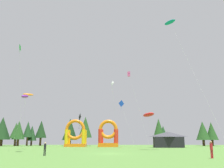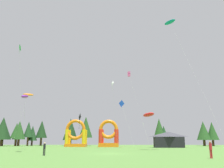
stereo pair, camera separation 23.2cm
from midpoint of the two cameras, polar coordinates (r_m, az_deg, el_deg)
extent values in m
plane|color=#548438|center=(36.25, -0.67, -16.03)|extent=(120.00, 120.00, 0.00)
ellipsoid|color=purple|center=(43.45, -19.65, -2.78)|extent=(1.21, 2.63, 1.02)
cylinder|color=silver|center=(43.78, -19.75, -8.82)|extent=(0.15, 1.77, 9.06)
pyramid|color=black|center=(49.23, -7.60, -7.73)|extent=(0.71, 1.02, 1.05)
cylinder|color=black|center=(49.17, -7.55, -9.07)|extent=(0.04, 0.04, 2.30)
cylinder|color=silver|center=(49.90, -7.16, -11.45)|extent=(0.51, 1.77, 6.33)
ellipsoid|color=orange|center=(53.70, -18.91, -2.36)|extent=(2.27, 1.79, 0.61)
cylinder|color=silver|center=(52.86, -20.72, -8.18)|extent=(2.22, 1.27, 11.16)
ellipsoid|color=red|center=(50.21, 8.71, -7.13)|extent=(2.80, 3.45, 1.17)
cylinder|color=silver|center=(49.53, 9.27, -11.04)|extent=(0.63, 1.00, 6.91)
pyramid|color=green|center=(48.56, -20.82, 7.89)|extent=(0.91, 1.16, 1.10)
cylinder|color=green|center=(48.39, -20.78, 7.28)|extent=(0.04, 0.04, 1.11)
cylinder|color=silver|center=(47.38, -20.53, -3.23)|extent=(0.78, 2.85, 18.54)
pyramid|color=blue|center=(61.56, 2.27, -4.68)|extent=(1.23, 1.02, 1.25)
cylinder|color=blue|center=(61.38, 2.33, -5.38)|extent=(0.04, 0.04, 1.50)
cylinder|color=silver|center=(60.67, 3.94, -9.66)|extent=(3.30, 0.61, 10.76)
cube|color=#EA599E|center=(58.98, 4.13, 2.06)|extent=(0.70, 0.70, 0.52)
cube|color=#EA599E|center=(59.14, 4.12, 2.64)|extent=(0.70, 0.70, 0.52)
cylinder|color=silver|center=(56.81, 6.52, -5.98)|extent=(4.41, 1.43, 17.49)
pyramid|color=white|center=(57.58, 0.10, 0.15)|extent=(0.88, 1.05, 0.99)
cylinder|color=white|center=(57.43, 0.16, -0.69)|extent=(0.04, 0.04, 1.67)
cylinder|color=silver|center=(59.16, 0.86, -7.57)|extent=(1.22, 5.60, 14.97)
ellipsoid|color=#0C7F7A|center=(51.75, 13.54, 13.94)|extent=(2.44, 2.53, 0.85)
cylinder|color=silver|center=(45.08, 19.26, 1.35)|extent=(6.51, 6.93, 25.04)
cylinder|color=#B21E26|center=(29.15, 22.32, -15.00)|extent=(0.16, 0.16, 0.88)
cylinder|color=#B21E26|center=(29.26, 22.59, -14.97)|extent=(0.16, 0.16, 0.88)
cylinder|color=#B21E26|center=(29.17, 22.32, -13.44)|extent=(0.40, 0.40, 0.70)
sphere|color=#9E704C|center=(29.16, 22.24, -12.53)|extent=(0.24, 0.24, 0.24)
cylinder|color=black|center=(32.88, -15.30, -15.22)|extent=(0.16, 0.16, 0.80)
cylinder|color=black|center=(32.86, -15.59, -15.20)|extent=(0.16, 0.16, 0.80)
cylinder|color=black|center=(32.84, -15.37, -13.96)|extent=(0.38, 0.38, 0.64)
sphere|color=#D8AD84|center=(32.83, -15.32, -13.21)|extent=(0.22, 0.22, 0.22)
cube|color=orange|center=(69.40, -0.66, -14.11)|extent=(5.46, 4.20, 1.05)
cylinder|color=red|center=(68.02, -2.56, -12.12)|extent=(1.18, 1.18, 3.70)
cylinder|color=red|center=(67.80, 1.13, -12.12)|extent=(1.18, 1.18, 3.70)
cylinder|color=red|center=(71.04, -2.36, -12.15)|extent=(1.18, 1.18, 3.70)
cylinder|color=red|center=(70.82, 1.18, -12.16)|extent=(1.18, 1.18, 3.70)
torus|color=orange|center=(67.93, -0.72, -10.57)|extent=(5.23, 0.94, 5.23)
cube|color=orange|center=(71.36, -8.37, -14.04)|extent=(5.83, 3.78, 0.81)
cylinder|color=yellow|center=(70.49, -10.46, -12.06)|extent=(1.06, 1.06, 3.91)
cylinder|color=yellow|center=(69.61, -6.53, -12.17)|extent=(1.06, 1.06, 3.91)
cylinder|color=yellow|center=(73.14, -9.99, -12.10)|extent=(1.06, 1.06, 3.91)
cylinder|color=yellow|center=(72.30, -6.20, -12.21)|extent=(1.06, 1.06, 3.91)
torus|color=orange|center=(70.06, -8.46, -10.52)|extent=(5.62, 0.85, 5.62)
cube|color=black|center=(64.75, 13.27, -13.15)|extent=(7.29, 3.30, 2.66)
pyramid|color=#3F3F47|center=(64.76, 13.18, -11.41)|extent=(7.29, 3.30, 1.27)
cylinder|color=#4C331E|center=(86.35, -24.43, -12.44)|extent=(0.99, 0.99, 1.98)
cone|color=#193819|center=(86.42, -24.15, -9.45)|extent=(5.49, 5.49, 7.08)
cylinder|color=#4C331E|center=(84.11, -21.61, -12.57)|extent=(0.66, 0.66, 2.38)
cone|color=#234C1E|center=(84.15, -21.41, -10.14)|extent=(3.68, 3.68, 4.78)
cylinder|color=#4C331E|center=(83.74, -21.06, -12.73)|extent=(0.72, 0.72, 2.03)
cone|color=#234C1E|center=(83.78, -20.85, -10.06)|extent=(3.98, 3.98, 5.81)
cylinder|color=#4C331E|center=(84.45, -19.13, -12.65)|extent=(0.54, 0.54, 2.68)
cone|color=#1E4221|center=(84.51, -18.93, -10.03)|extent=(2.99, 2.99, 5.08)
cylinder|color=#4C331E|center=(86.11, -18.24, -13.05)|extent=(0.56, 0.56, 1.63)
cone|color=#1E4221|center=(86.13, -18.08, -10.90)|extent=(3.13, 3.13, 4.85)
cylinder|color=#4C331E|center=(86.36, -16.27, -12.88)|extent=(0.69, 0.69, 2.53)
cone|color=#193819|center=(86.42, -16.10, -10.15)|extent=(3.81, 3.81, 5.73)
cylinder|color=#4C331E|center=(82.82, -9.75, -13.46)|extent=(0.89, 0.89, 1.83)
cone|color=#193819|center=(82.88, -9.64, -10.41)|extent=(4.92, 4.92, 7.00)
cylinder|color=#4C331E|center=(81.48, -6.16, -13.31)|extent=(0.79, 0.79, 2.60)
cone|color=#234C1E|center=(81.57, -6.08, -10.02)|extent=(4.39, 4.39, 6.77)
cylinder|color=#4C331E|center=(80.72, 11.24, -13.26)|extent=(0.70, 0.70, 2.28)
cone|color=#234C1E|center=(80.79, 11.11, -10.21)|extent=(3.89, 3.89, 6.35)
cylinder|color=#4C331E|center=(80.92, 12.23, -13.23)|extent=(0.54, 0.54, 2.25)
cone|color=#1E4221|center=(80.94, 12.13, -11.01)|extent=(2.99, 2.99, 4.04)
cylinder|color=#4C331E|center=(84.91, 20.94, -12.80)|extent=(0.80, 0.80, 1.83)
cone|color=#234C1E|center=(84.95, 20.72, -10.19)|extent=(4.44, 4.44, 5.93)
cylinder|color=#4C331E|center=(86.11, 22.74, -12.63)|extent=(0.70, 0.70, 1.86)
cone|color=#234C1E|center=(86.15, 22.52, -10.13)|extent=(3.89, 3.89, 5.71)
camera|label=1|loc=(0.12, -89.87, -0.03)|focal=38.96mm
camera|label=2|loc=(0.12, 90.13, 0.03)|focal=38.96mm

